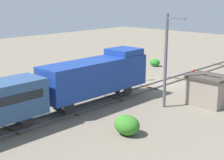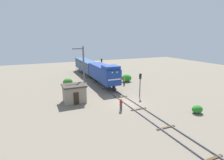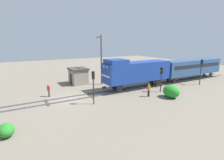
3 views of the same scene
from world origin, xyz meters
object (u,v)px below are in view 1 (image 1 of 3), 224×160
object	(u,v)px
traffic_signal_mid	(57,75)
catenary_mast	(166,59)
worker_by_signal	(76,83)
locomotive	(97,75)
relay_hut	(208,90)
traffic_signal_near	(132,58)
worker_near_track	(192,75)

from	to	relation	value
traffic_signal_mid	catenary_mast	bearing A→B (deg)	-147.32
worker_by_signal	locomotive	bearing A→B (deg)	-173.53
locomotive	catenary_mast	world-z (taller)	catenary_mast
catenary_mast	worker_by_signal	bearing A→B (deg)	14.85
traffic_signal_mid	relay_hut	world-z (taller)	traffic_signal_mid
worker_by_signal	relay_hut	bearing A→B (deg)	-133.07
locomotive	catenary_mast	xyz separation A→B (m)	(-5.06, -3.52, 1.64)
traffic_signal_near	relay_hut	world-z (taller)	traffic_signal_near
locomotive	traffic_signal_mid	distance (m)	3.90
locomotive	catenary_mast	bearing A→B (deg)	-145.15
traffic_signal_near	locomotive	bearing A→B (deg)	110.27
traffic_signal_near	worker_near_track	size ratio (longest dim) A/B	2.32
traffic_signal_near	catenary_mast	xyz separation A→B (m)	(-8.26, 5.14, 1.67)
traffic_signal_mid	catenary_mast	size ratio (longest dim) A/B	0.43
traffic_signal_near	catenary_mast	size ratio (longest dim) A/B	0.47
traffic_signal_mid	worker_near_track	bearing A→B (deg)	-111.65
traffic_signal_near	relay_hut	bearing A→B (deg)	170.22
traffic_signal_near	worker_by_signal	xyz separation A→B (m)	(1.00, 7.60, -1.75)
worker_near_track	relay_hut	bearing A→B (deg)	35.20
traffic_signal_near	worker_by_signal	distance (m)	7.86
locomotive	traffic_signal_near	xyz separation A→B (m)	(3.20, -8.67, -0.03)
traffic_signal_mid	relay_hut	bearing A→B (deg)	-141.32
worker_near_track	relay_hut	distance (m)	7.80
traffic_signal_mid	worker_by_signal	distance (m)	3.44
locomotive	relay_hut	bearing A→B (deg)	-137.71
worker_by_signal	relay_hut	world-z (taller)	relay_hut
locomotive	relay_hut	world-z (taller)	locomotive
worker_near_track	catenary_mast	bearing A→B (deg)	10.44
traffic_signal_near	worker_by_signal	world-z (taller)	traffic_signal_near
traffic_signal_near	catenary_mast	distance (m)	9.87
catenary_mast	traffic_signal_near	bearing A→B (deg)	-31.91
worker_near_track	worker_by_signal	world-z (taller)	same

